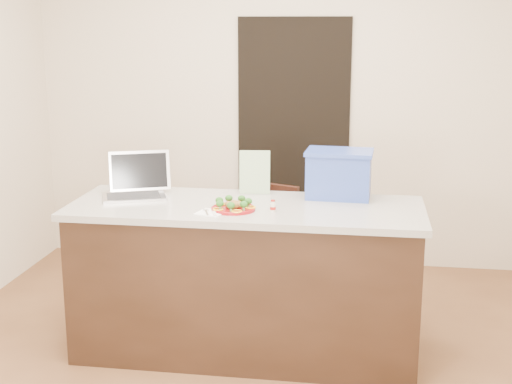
# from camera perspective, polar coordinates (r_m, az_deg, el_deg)

# --- Properties ---
(ground) EXTENTS (4.00, 4.00, 0.00)m
(ground) POSITION_cam_1_polar(r_m,az_deg,el_deg) (4.25, -1.35, -14.00)
(ground) COLOR brown
(ground) RESTS_ON ground
(room_shell) EXTENTS (4.00, 4.00, 4.00)m
(room_shell) POSITION_cam_1_polar(r_m,az_deg,el_deg) (3.78, -1.49, 8.32)
(room_shell) COLOR white
(room_shell) RESTS_ON ground
(doorway) EXTENTS (0.90, 0.02, 2.00)m
(doorway) POSITION_cam_1_polar(r_m,az_deg,el_deg) (5.80, 2.99, 3.93)
(doorway) COLOR black
(doorway) RESTS_ON ground
(island) EXTENTS (2.06, 0.76, 0.92)m
(island) POSITION_cam_1_polar(r_m,az_deg,el_deg) (4.29, -0.80, -6.98)
(island) COLOR black
(island) RESTS_ON ground
(plate) EXTENTS (0.25, 0.25, 0.02)m
(plate) POSITION_cam_1_polar(r_m,az_deg,el_deg) (4.04, -1.83, -1.32)
(plate) COLOR maroon
(plate) RESTS_ON island
(meatballs) EXTENTS (0.10, 0.10, 0.04)m
(meatballs) POSITION_cam_1_polar(r_m,az_deg,el_deg) (4.03, -1.80, -1.00)
(meatballs) COLOR brown
(meatballs) RESTS_ON plate
(broccoli) EXTENTS (0.21, 0.21, 0.04)m
(broccoli) POSITION_cam_1_polar(r_m,az_deg,el_deg) (4.03, -1.83, -0.77)
(broccoli) COLOR #184612
(broccoli) RESTS_ON plate
(pepper_rings) EXTENTS (0.24, 0.25, 0.01)m
(pepper_rings) POSITION_cam_1_polar(r_m,az_deg,el_deg) (4.03, -1.83, -1.20)
(pepper_rings) COLOR yellow
(pepper_rings) RESTS_ON plate
(napkin) EXTENTS (0.18, 0.18, 0.01)m
(napkin) POSITION_cam_1_polar(r_m,az_deg,el_deg) (3.98, -3.63, -1.66)
(napkin) COLOR white
(napkin) RESTS_ON island
(fork) EXTENTS (0.05, 0.14, 0.00)m
(fork) POSITION_cam_1_polar(r_m,az_deg,el_deg) (3.99, -3.90, -1.55)
(fork) COLOR #B1B0B5
(fork) RESTS_ON napkin
(knife) EXTENTS (0.04, 0.18, 0.01)m
(knife) POSITION_cam_1_polar(r_m,az_deg,el_deg) (3.96, -3.26, -1.64)
(knife) COLOR silver
(knife) RESTS_ON napkin
(yogurt_bottle) EXTENTS (0.03, 0.03, 0.07)m
(yogurt_bottle) POSITION_cam_1_polar(r_m,az_deg,el_deg) (3.99, 1.37, -1.20)
(yogurt_bottle) COLOR beige
(yogurt_bottle) RESTS_ON island
(laptop) EXTENTS (0.44, 0.42, 0.26)m
(laptop) POSITION_cam_1_polar(r_m,az_deg,el_deg) (4.42, -9.52, 0.63)
(laptop) COLOR silver
(laptop) RESTS_ON island
(leaflet) EXTENTS (0.19, 0.06, 0.27)m
(leaflet) POSITION_cam_1_polar(r_m,az_deg,el_deg) (4.39, -0.11, 1.59)
(leaflet) COLOR silver
(leaflet) RESTS_ON island
(blue_box) EXTENTS (0.41, 0.31, 0.29)m
(blue_box) POSITION_cam_1_polar(r_m,az_deg,el_deg) (4.33, 6.66, 1.47)
(blue_box) COLOR #2A429B
(blue_box) RESTS_ON island
(chair) EXTENTS (0.51, 0.52, 0.88)m
(chair) POSITION_cam_1_polar(r_m,az_deg,el_deg) (4.86, 1.18, -3.99)
(chair) COLOR black
(chair) RESTS_ON ground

